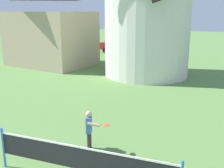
{
  "coord_description": "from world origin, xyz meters",
  "views": [
    {
      "loc": [
        3.14,
        -3.1,
        3.94
      ],
      "look_at": [
        0.48,
        3.96,
        1.98
      ],
      "focal_mm": 44.1,
      "sensor_mm": 36.0,
      "label": 1
    }
  ],
  "objects_px": {
    "tennis_net": "(81,159)",
    "chapel": "(50,22)",
    "parked_car_red": "(122,45)",
    "parked_car_blue": "(64,43)",
    "player_far": "(90,128)"
  },
  "relations": [
    {
      "from": "parked_car_blue",
      "to": "parked_car_red",
      "type": "xyz_separation_m",
      "value": [
        6.33,
        0.67,
        0.0
      ]
    },
    {
      "from": "parked_car_red",
      "to": "tennis_net",
      "type": "bearing_deg",
      "value": -73.91
    },
    {
      "from": "parked_car_blue",
      "to": "chapel",
      "type": "bearing_deg",
      "value": -66.19
    },
    {
      "from": "chapel",
      "to": "tennis_net",
      "type": "bearing_deg",
      "value": -55.02
    },
    {
      "from": "tennis_net",
      "to": "chapel",
      "type": "bearing_deg",
      "value": 124.98
    },
    {
      "from": "player_far",
      "to": "tennis_net",
      "type": "bearing_deg",
      "value": -71.27
    },
    {
      "from": "chapel",
      "to": "parked_car_red",
      "type": "bearing_deg",
      "value": 69.73
    },
    {
      "from": "parked_car_red",
      "to": "chapel",
      "type": "xyz_separation_m",
      "value": [
        -3.02,
        -8.17,
        2.47
      ]
    },
    {
      "from": "parked_car_blue",
      "to": "chapel",
      "type": "height_order",
      "value": "chapel"
    },
    {
      "from": "parked_car_blue",
      "to": "player_far",
      "type": "bearing_deg",
      "value": -57.84
    },
    {
      "from": "tennis_net",
      "to": "parked_car_blue",
      "type": "relative_size",
      "value": 1.09
    },
    {
      "from": "parked_car_blue",
      "to": "tennis_net",
      "type": "bearing_deg",
      "value": -58.8
    },
    {
      "from": "parked_car_red",
      "to": "chapel",
      "type": "distance_m",
      "value": 9.06
    },
    {
      "from": "parked_car_red",
      "to": "chapel",
      "type": "bearing_deg",
      "value": -110.27
    },
    {
      "from": "tennis_net",
      "to": "parked_car_red",
      "type": "distance_m",
      "value": 22.11
    }
  ]
}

